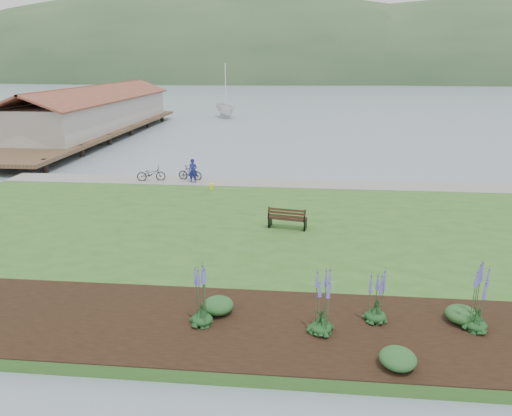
{
  "coord_description": "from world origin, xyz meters",
  "views": [
    {
      "loc": [
        2.28,
        -21.56,
        7.94
      ],
      "look_at": [
        0.34,
        -1.15,
        1.3
      ],
      "focal_mm": 32.0,
      "sensor_mm": 36.0,
      "label": 1
    }
  ],
  "objects_px": {
    "person": "(193,169)",
    "sailboat": "(226,118)",
    "bicycle_a": "(151,174)",
    "park_bench": "(287,218)"
  },
  "relations": [
    {
      "from": "park_bench",
      "to": "bicycle_a",
      "type": "height_order",
      "value": "park_bench"
    },
    {
      "from": "person",
      "to": "bicycle_a",
      "type": "height_order",
      "value": "person"
    },
    {
      "from": "person",
      "to": "sailboat",
      "type": "relative_size",
      "value": 0.08
    },
    {
      "from": "person",
      "to": "sailboat",
      "type": "height_order",
      "value": "sailboat"
    },
    {
      "from": "park_bench",
      "to": "bicycle_a",
      "type": "relative_size",
      "value": 1.0
    },
    {
      "from": "person",
      "to": "bicycle_a",
      "type": "bearing_deg",
      "value": 179.85
    },
    {
      "from": "sailboat",
      "to": "bicycle_a",
      "type": "bearing_deg",
      "value": -116.5
    },
    {
      "from": "bicycle_a",
      "to": "sailboat",
      "type": "relative_size",
      "value": 0.08
    },
    {
      "from": "park_bench",
      "to": "person",
      "type": "distance_m",
      "value": 10.1
    },
    {
      "from": "bicycle_a",
      "to": "park_bench",
      "type": "bearing_deg",
      "value": -144.52
    }
  ]
}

